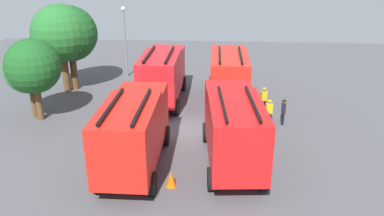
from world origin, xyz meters
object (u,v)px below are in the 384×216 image
Objects in this scene: tree_0 at (33,66)px; fire_truck_3 at (162,73)px; fire_truck_1 at (229,74)px; fire_truck_2 at (133,129)px; tree_1 at (29,69)px; tree_3 at (69,34)px; firefighter_0 at (269,111)px; traffic_cone_0 at (171,179)px; fire_truck_0 at (233,126)px; tree_2 at (61,34)px; lamppost at (125,36)px; firefighter_1 at (283,111)px; firefighter_2 at (264,98)px; traffic_cone_1 at (133,90)px.

fire_truck_3 is at bearing -64.24° from tree_0.
fire_truck_1 is at bearing -87.09° from fire_truck_3.
fire_truck_2 is 1.49× the size of tree_1.
tree_3 reaches higher than fire_truck_2.
fire_truck_2 is at bearing 152.38° from fire_truck_1.
firefighter_0 is 0.30× the size of tree_0.
firefighter_0 is 9.05m from traffic_cone_0.
fire_truck_0 is at bearing 146.56° from firefighter_0.
fire_truck_2 is 1.11× the size of tree_3.
tree_1 is at bearing 112.44° from fire_truck_3.
tree_2 is (10.34, 12.50, 2.32)m from fire_truck_0.
tree_2 is at bearing 34.60° from fire_truck_2.
lamppost is (16.63, 5.82, 3.15)m from traffic_cone_0.
lamppost is (9.24, 12.01, 2.62)m from firefighter_1.
firefighter_2 is (7.97, -7.17, -1.24)m from fire_truck_2.
firefighter_0 is 14.88m from tree_0.
fire_truck_3 is 1.09× the size of tree_2.
firefighter_1 reaches higher than traffic_cone_0.
fire_truck_2 is 9.76× the size of traffic_cone_0.
fire_truck_0 is 16.39m from tree_2.
fire_truck_3 is 1.22× the size of lamppost.
tree_0 reaches higher than tree_1.
fire_truck_1 is at bearing -72.59° from tree_0.
firefighter_1 is 11.69m from traffic_cone_1.
traffic_cone_0 is 17.89m from lamppost.
firefighter_0 is 2.19× the size of traffic_cone_0.
firefighter_0 is 15.94m from tree_3.
tree_1 is at bearing 52.91° from traffic_cone_0.
tree_2 reaches higher than lamppost.
fire_truck_2 is 9.39m from firefighter_0.
tree_0 is 1.10× the size of tree_1.
traffic_cone_0 is at bearing -127.10° from tree_0.
firefighter_0 is at bearing -35.92° from traffic_cone_0.
traffic_cone_1 is at bearing 54.82° from firefighter_0.
fire_truck_0 is 4.57× the size of firefighter_1.
firefighter_2 reaches higher than firefighter_1.
tree_1 is 0.75× the size of tree_3.
tree_1 reaches higher than firefighter_2.
fire_truck_1 is 12.36m from tree_3.
tree_1 reaches higher than traffic_cone_1.
fire_truck_3 is at bearing -103.43° from tree_2.
lamppost is (15.11, 3.83, 1.36)m from fire_truck_2.
tree_2 is 1.12× the size of lamppost.
traffic_cone_0 is 0.12× the size of lamppost.
tree_2 reaches higher than traffic_cone_1.
fire_truck_3 is 1.36× the size of tree_0.
tree_2 reaches higher than firefighter_0.
fire_truck_0 is at bearing -82.26° from fire_truck_2.
firefighter_1 reaches higher than firefighter_0.
firefighter_1 is at bearing -88.81° from tree_0.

